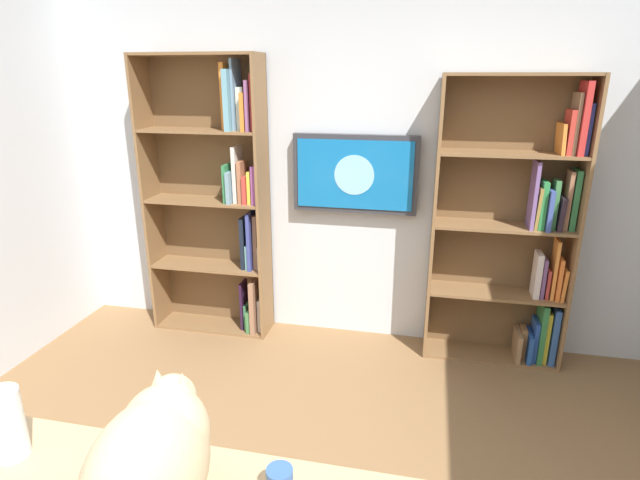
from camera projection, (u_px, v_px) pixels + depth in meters
wall_back at (351, 162)px, 3.67m from camera, size 4.52×0.06×2.70m
bookshelf_left at (520, 234)px, 3.40m from camera, size 0.93×0.28×1.97m
bookshelf_right at (221, 199)px, 3.80m from camera, size 0.93×0.28×2.10m
wall_mounted_tv at (355, 174)px, 3.60m from camera, size 0.90×0.07×0.56m
cat at (154, 459)px, 1.36m from camera, size 0.29×0.57×0.40m
paper_towel_roll at (6, 424)px, 1.62m from camera, size 0.11×0.11×0.24m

